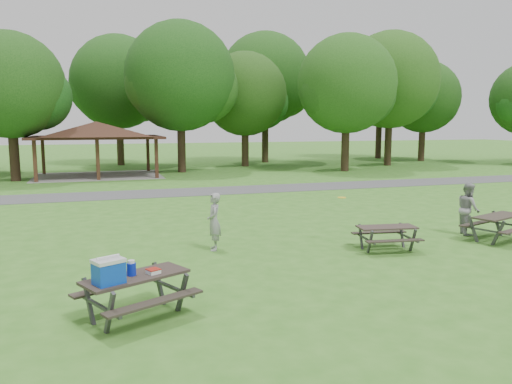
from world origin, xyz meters
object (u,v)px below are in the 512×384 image
object	(u,v)px
picnic_table_near	(128,280)
picnic_table_middle	(387,232)
frisbee_thrower	(214,222)
frisbee_catcher	(468,209)

from	to	relation	value
picnic_table_near	picnic_table_middle	world-z (taller)	picnic_table_near
picnic_table_near	picnic_table_middle	xyz separation A→B (m)	(7.43, 3.05, -0.25)
picnic_table_middle	frisbee_thrower	distance (m)	4.97
picnic_table_middle	frisbee_thrower	world-z (taller)	frisbee_thrower
picnic_table_middle	picnic_table_near	bearing A→B (deg)	-157.71
frisbee_thrower	picnic_table_near	bearing A→B (deg)	-20.76
frisbee_catcher	picnic_table_near	bearing A→B (deg)	130.49
frisbee_catcher	frisbee_thrower	bearing A→B (deg)	106.76
picnic_table_near	frisbee_catcher	size ratio (longest dim) A/B	1.42
frisbee_thrower	frisbee_catcher	size ratio (longest dim) A/B	0.97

